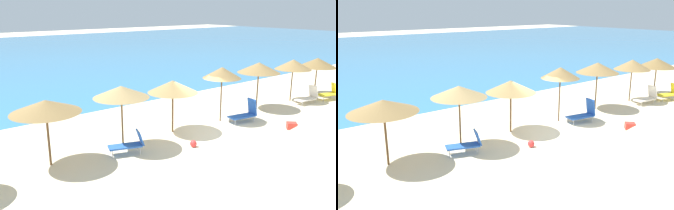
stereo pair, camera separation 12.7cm
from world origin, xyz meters
The scene contains 15 objects.
ground_plane centered at (0.00, 0.00, 0.00)m, with size 160.00×160.00×0.00m, color beige.
sea_water centered at (0.00, 36.34, 0.00)m, with size 160.00×59.33×0.01m, color teal.
beach_umbrella_1 centered at (-7.29, 1.16, 2.35)m, with size 2.61×2.61×2.60m.
beach_umbrella_2 centered at (-4.19, 0.90, 2.49)m, with size 2.37×2.37×2.74m.
beach_umbrella_3 centered at (-1.21, 1.15, 2.26)m, with size 2.40×2.40×2.56m.
beach_umbrella_4 centered at (1.87, 0.87, 2.61)m, with size 2.01×2.01×2.91m.
beach_umbrella_5 centered at (5.31, 1.16, 2.49)m, with size 2.47×2.47×2.79m.
beach_umbrella_6 centered at (8.55, 0.95, 2.38)m, with size 2.26×2.26×2.70m.
beach_umbrella_7 centered at (11.44, 0.91, 2.23)m, with size 2.54×2.54×2.55m.
lounge_chair_0 centered at (-4.33, 0.19, 0.44)m, with size 1.56×1.03×0.97m.
lounge_chair_1 centered at (8.85, -0.10, 0.42)m, with size 1.67×0.76×1.12m.
lounge_chair_2 centered at (10.83, -0.51, 0.47)m, with size 1.53×1.04×1.08m.
lounge_chair_4 centered at (2.81, -0.03, 0.47)m, with size 1.60×0.90×1.21m.
beach_ball centered at (-1.75, -0.93, 0.15)m, with size 0.30×0.30×0.30m, color red.
cooler_box centered at (3.68, -2.27, 0.17)m, with size 0.47×0.43×0.33m, color red.
Camera 1 is at (-11.65, -11.48, 5.88)m, focal length 37.91 mm.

